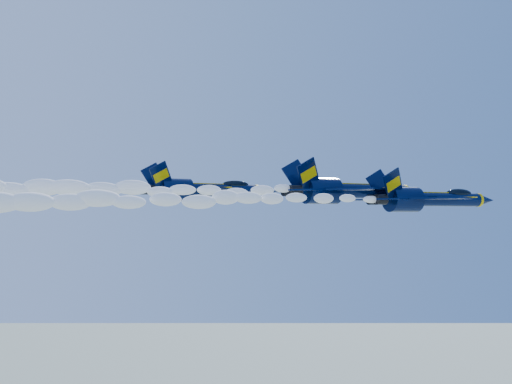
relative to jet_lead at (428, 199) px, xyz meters
name	(u,v)px	position (x,y,z in m)	size (l,w,h in m)	color
jet_lead	(428,199)	(0.00, 0.00, 0.00)	(15.65, 12.84, 5.82)	black
smoke_trail_jet_lead	(113,200)	(-31.58, 0.00, -0.45)	(49.78, 1.99, 1.80)	white
jet_second	(349,190)	(-5.11, 6.03, 0.93)	(17.05, 13.98, 6.34)	black
smoke_trail_jet_second	(21,189)	(-37.29, 6.03, 0.47)	(49.78, 2.17, 1.96)	white
jet_third	(202,189)	(-15.97, 18.32, 1.25)	(15.87, 13.02, 5.90)	black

